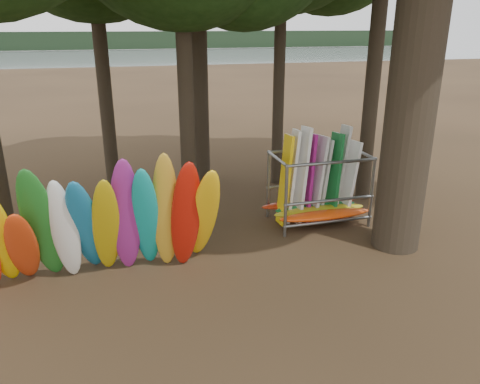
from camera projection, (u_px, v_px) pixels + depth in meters
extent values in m
plane|color=#47331E|center=(249.00, 265.00, 11.61)|extent=(120.00, 120.00, 0.00)
plane|color=gray|center=(128.00, 66.00, 66.01)|extent=(160.00, 160.00, 0.00)
cube|color=black|center=(117.00, 40.00, 110.67)|extent=(160.00, 4.00, 4.00)
cylinder|color=black|center=(100.00, 35.00, 14.94)|extent=(0.46, 0.46, 10.62)
cylinder|color=black|center=(198.00, 20.00, 16.12)|extent=(0.63, 0.63, 11.56)
cylinder|color=black|center=(280.00, 27.00, 15.84)|extent=(0.40, 0.40, 11.11)
cylinder|color=black|center=(184.00, 45.00, 12.63)|extent=(0.44, 0.44, 10.22)
ellipsoid|color=red|center=(23.00, 248.00, 10.17)|extent=(0.82, 1.72, 2.29)
ellipsoid|color=#227525|center=(42.00, 226.00, 10.17)|extent=(0.90, 1.57, 3.10)
ellipsoid|color=white|center=(65.00, 231.00, 10.33)|extent=(0.70, 1.24, 2.77)
ellipsoid|color=#1871A2|center=(86.00, 227.00, 10.51)|extent=(0.88, 1.83, 2.83)
ellipsoid|color=#BFA00E|center=(106.00, 227.00, 10.50)|extent=(0.74, 1.56, 2.79)
ellipsoid|color=#8E237A|center=(126.00, 217.00, 10.57)|extent=(0.74, 1.29, 3.13)
ellipsoid|color=#119C98|center=(146.00, 219.00, 10.74)|extent=(0.78, 1.63, 2.96)
ellipsoid|color=gold|center=(166.00, 213.00, 10.74)|extent=(0.66, 1.19, 3.18)
ellipsoid|color=#AF1409|center=(186.00, 217.00, 10.80)|extent=(0.82, 1.30, 3.01)
ellipsoid|color=yellow|center=(204.00, 216.00, 11.08)|extent=(0.81, 1.92, 2.89)
ellipsoid|color=#F4480D|center=(325.00, 215.00, 13.57)|extent=(2.83, 0.55, 0.24)
ellipsoid|color=#B0A017|center=(320.00, 210.00, 13.91)|extent=(2.88, 0.55, 0.24)
ellipsoid|color=#19702F|center=(316.00, 207.00, 14.17)|extent=(2.61, 0.55, 0.24)
ellipsoid|color=#B4280D|center=(311.00, 203.00, 14.52)|extent=(3.21, 0.55, 0.24)
cube|color=yellow|center=(285.00, 181.00, 13.64)|extent=(0.37, 0.78, 2.69)
cube|color=white|center=(291.00, 177.00, 13.83)|extent=(0.46, 0.77, 2.80)
cube|color=white|center=(301.00, 176.00, 13.72)|extent=(0.44, 0.82, 2.90)
cube|color=#94186F|center=(308.00, 178.00, 13.91)|extent=(0.34, 0.79, 2.68)
cube|color=silver|center=(317.00, 179.00, 13.89)|extent=(0.50, 0.81, 2.61)
cube|color=silver|center=(322.00, 179.00, 14.14)|extent=(0.44, 0.77, 2.47)
cube|color=#176B2F|center=(334.00, 178.00, 13.95)|extent=(0.36, 0.81, 2.68)
cube|color=silver|center=(339.00, 172.00, 14.16)|extent=(0.54, 0.78, 2.85)
cube|color=white|center=(349.00, 180.00, 14.11)|extent=(0.54, 0.79, 2.40)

